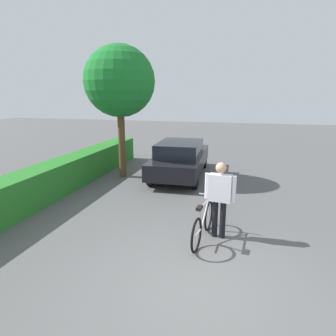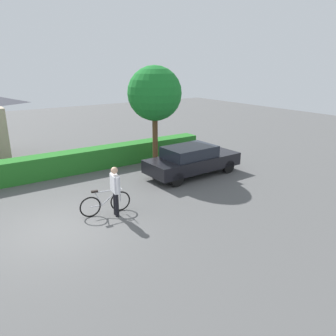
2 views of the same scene
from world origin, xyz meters
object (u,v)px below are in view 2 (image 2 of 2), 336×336
(person_rider, at_px, (115,187))
(tree_kerbside, at_px, (155,94))
(parked_car_near, at_px, (192,160))
(bicycle, at_px, (106,203))

(person_rider, distance_m, tree_kerbside, 6.38)
(parked_car_near, distance_m, bicycle, 5.31)
(bicycle, xyz_separation_m, person_rider, (0.24, -0.32, 0.63))
(bicycle, bearing_deg, person_rider, -52.74)
(person_rider, height_order, tree_kerbside, tree_kerbside)
(parked_car_near, height_order, bicycle, parked_car_near)
(bicycle, height_order, person_rider, person_rider)
(parked_car_near, distance_m, person_rider, 5.18)
(bicycle, distance_m, person_rider, 0.75)
(tree_kerbside, bearing_deg, parked_car_near, -73.37)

